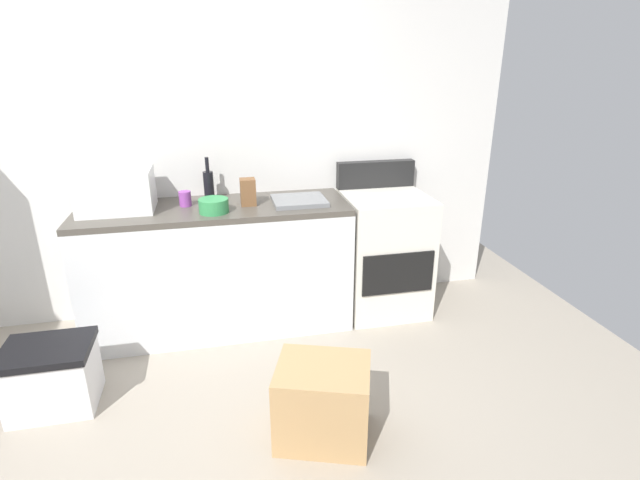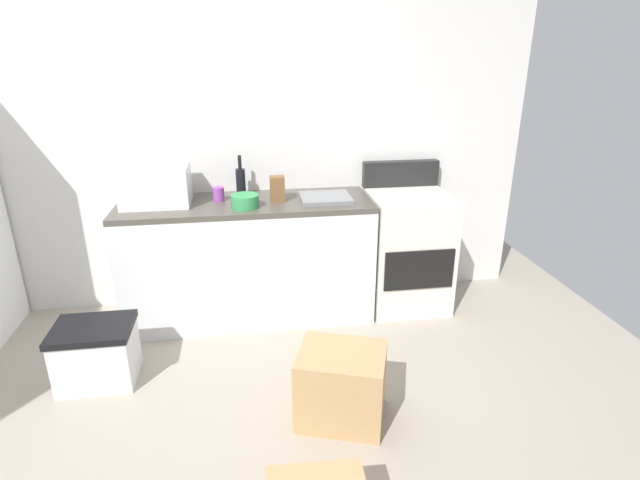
# 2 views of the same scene
# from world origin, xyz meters

# --- Properties ---
(ground_plane) EXTENTS (6.00, 6.00, 0.00)m
(ground_plane) POSITION_xyz_m (0.00, 0.00, 0.00)
(ground_plane) COLOR #9E9384
(wall_back) EXTENTS (5.00, 0.10, 2.60)m
(wall_back) POSITION_xyz_m (0.00, 1.55, 1.30)
(wall_back) COLOR silver
(wall_back) RESTS_ON ground_plane
(kitchen_counter) EXTENTS (1.80, 0.60, 0.90)m
(kitchen_counter) POSITION_xyz_m (0.30, 1.20, 0.45)
(kitchen_counter) COLOR silver
(kitchen_counter) RESTS_ON ground_plane
(stove_oven) EXTENTS (0.60, 0.61, 1.10)m
(stove_oven) POSITION_xyz_m (1.52, 1.21, 0.47)
(stove_oven) COLOR silver
(stove_oven) RESTS_ON ground_plane
(microwave) EXTENTS (0.46, 0.34, 0.27)m
(microwave) POSITION_xyz_m (-0.31, 1.23, 1.04)
(microwave) COLOR white
(microwave) RESTS_ON kitchen_counter
(sink_basin) EXTENTS (0.36, 0.32, 0.03)m
(sink_basin) POSITION_xyz_m (0.87, 1.16, 0.92)
(sink_basin) COLOR slate
(sink_basin) RESTS_ON kitchen_counter
(wine_bottle) EXTENTS (0.07, 0.07, 0.30)m
(wine_bottle) POSITION_xyz_m (0.27, 1.37, 1.01)
(wine_bottle) COLOR black
(wine_bottle) RESTS_ON kitchen_counter
(coffee_mug) EXTENTS (0.08, 0.08, 0.10)m
(coffee_mug) POSITION_xyz_m (0.11, 1.25, 0.95)
(coffee_mug) COLOR purple
(coffee_mug) RESTS_ON kitchen_counter
(knife_block) EXTENTS (0.10, 0.10, 0.18)m
(knife_block) POSITION_xyz_m (0.53, 1.18, 0.99)
(knife_block) COLOR brown
(knife_block) RESTS_ON kitchen_counter
(mixing_bowl) EXTENTS (0.19, 0.19, 0.09)m
(mixing_bowl) POSITION_xyz_m (0.30, 1.06, 0.95)
(mixing_bowl) COLOR #338C4C
(mixing_bowl) RESTS_ON kitchen_counter
(cardboard_box_large) EXTENTS (0.56, 0.50, 0.41)m
(cardboard_box_large) POSITION_xyz_m (0.76, -0.05, 0.21)
(cardboard_box_large) COLOR tan
(cardboard_box_large) RESTS_ON ground_plane
(storage_bin) EXTENTS (0.46, 0.36, 0.38)m
(storage_bin) POSITION_xyz_m (-0.64, 0.49, 0.19)
(storage_bin) COLOR silver
(storage_bin) RESTS_ON ground_plane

